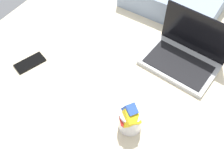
# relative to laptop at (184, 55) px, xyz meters

# --- Properties ---
(bed_mattress) EXTENTS (1.80, 1.40, 0.18)m
(bed_mattress) POSITION_rel_laptop_xyz_m (-0.05, -0.12, -0.13)
(bed_mattress) COLOR beige
(bed_mattress) RESTS_ON ground
(laptop) EXTENTS (0.35, 0.26, 0.23)m
(laptop) POSITION_rel_laptop_xyz_m (0.00, 0.00, 0.00)
(laptop) COLOR #B7BABC
(laptop) RESTS_ON bed_mattress
(snack_cup) EXTENTS (0.10, 0.10, 0.15)m
(snack_cup) POSITION_rel_laptop_xyz_m (-0.04, -0.43, 0.02)
(snack_cup) COLOR silver
(snack_cup) RESTS_ON bed_mattress
(cell_phone) EXTENTS (0.11, 0.15, 0.01)m
(cell_phone) POSITION_rel_laptop_xyz_m (-0.60, -0.40, -0.04)
(cell_phone) COLOR black
(cell_phone) RESTS_ON bed_mattress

